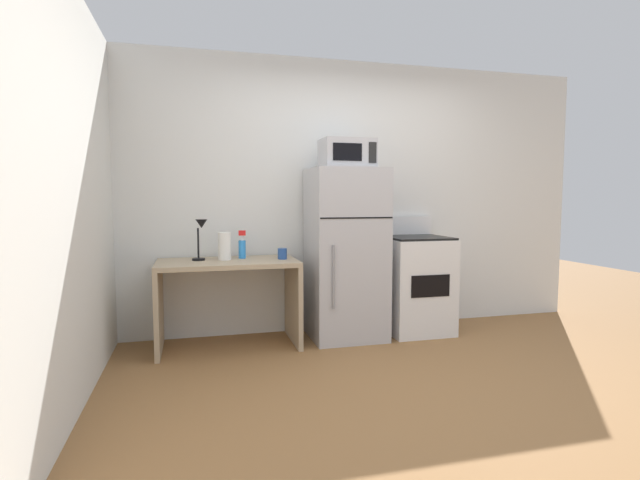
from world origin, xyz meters
TOP-DOWN VIEW (x-y plane):
  - ground_plane at (0.00, 0.00)m, footprint 12.00×12.00m
  - wall_back_white at (0.00, 1.70)m, footprint 5.00×0.10m
  - wall_left_brick at (-2.20, 0.00)m, footprint 0.10×4.00m
  - desk at (-1.20, 1.31)m, footprint 1.19×0.64m
  - desk_lamp at (-1.42, 1.37)m, footprint 0.14×0.12m
  - coffee_mug at (-0.73, 1.29)m, footprint 0.08×0.08m
  - paper_towel_roll at (-1.22, 1.35)m, footprint 0.11×0.11m
  - spray_bottle at (-1.06, 1.43)m, footprint 0.06×0.06m
  - refrigerator at (-0.13, 1.32)m, footprint 0.66×0.64m
  - microwave at (-0.13, 1.30)m, footprint 0.46×0.35m
  - oven_range at (0.58, 1.33)m, footprint 0.59×0.61m

SIDE VIEW (x-z plane):
  - ground_plane at x=0.00m, z-range 0.00..0.00m
  - oven_range at x=0.58m, z-range -0.08..1.02m
  - desk at x=-1.20m, z-range 0.15..0.90m
  - refrigerator at x=-0.13m, z-range 0.00..1.55m
  - coffee_mug at x=-0.73m, z-range 0.75..0.84m
  - spray_bottle at x=-1.06m, z-range 0.72..0.97m
  - paper_towel_roll at x=-1.22m, z-range 0.75..0.99m
  - desk_lamp at x=-1.42m, z-range 0.81..1.17m
  - wall_back_white at x=0.00m, z-range 0.00..2.60m
  - wall_left_brick at x=-2.20m, z-range 0.00..2.60m
  - microwave at x=-0.13m, z-range 1.55..1.81m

